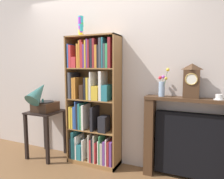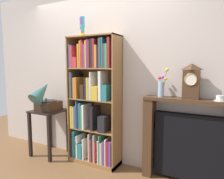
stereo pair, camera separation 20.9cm
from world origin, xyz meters
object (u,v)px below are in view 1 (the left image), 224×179
Objects in this scene: flower_vase at (162,86)px; teacup_with_saucer at (219,97)px; bookshelf at (92,103)px; cup_stack at (81,26)px; fireplace_mantel at (189,141)px; gramophone at (41,99)px; mantel_clock at (192,81)px; side_table_left at (46,123)px.

flower_vase is 2.85× the size of teacup_with_saucer.
bookshelf is 1.67m from teacup_with_saucer.
bookshelf is 1.12m from cup_stack.
flower_vase is at bearing 3.24° from bookshelf.
flower_vase is 0.67m from teacup_with_saucer.
bookshelf reaches higher than fireplace_mantel.
teacup_with_saucer is (1.66, 0.06, 0.18)m from bookshelf.
gramophone is 1.24× the size of mantel_clock.
side_table_left is at bearing -176.71° from teacup_with_saucer.
mantel_clock is at bearing 3.70° from side_table_left.
cup_stack is 0.25× the size of fireplace_mantel.
bookshelf reaches higher than gramophone.
cup_stack is 0.55× the size of gramophone.
fireplace_mantel is 2.67× the size of mantel_clock.
flower_vase reaches higher than fireplace_mantel.
flower_vase is (-0.35, -0.02, 0.68)m from fireplace_mantel.
fireplace_mantel is at bearing 6.24° from gramophone.
cup_stack is 1.69m from mantel_clock.
fireplace_mantel is (2.16, 0.16, -0.02)m from side_table_left.
cup_stack is at bearing 7.66° from side_table_left.
flower_vase is at bearing -179.91° from teacup_with_saucer.
fireplace_mantel is 0.65m from teacup_with_saucer.
teacup_with_saucer is (0.66, 0.00, -0.10)m from flower_vase.
gramophone is (-0.64, -0.16, -1.07)m from cup_stack.
gramophone is (-0.81, -0.16, 0.03)m from bookshelf.
teacup_with_saucer is (1.83, 0.06, -0.93)m from cup_stack.
cup_stack is at bearing 14.26° from gramophone.
bookshelf is at bearing 11.22° from gramophone.
fireplace_mantel is 3.08× the size of flower_vase.
mantel_clock is (-0.00, -0.02, 0.76)m from fireplace_mantel.
teacup_with_saucer is at bearing 1.99° from bookshelf.
fireplace_mantel is (1.52, 0.07, -1.50)m from cup_stack.
gramophone is at bearing -174.29° from mantel_clock.
teacup_with_saucer is at bearing 1.76° from cup_stack.
cup_stack is at bearing -177.30° from flower_vase.
flower_vase is (-0.35, 0.00, -0.08)m from mantel_clock.
mantel_clock reaches higher than fireplace_mantel.
gramophone is at bearing -174.95° from teacup_with_saucer.
cup_stack reaches higher than gramophone.
fireplace_mantel is at bearing 4.24° from side_table_left.
teacup_with_saucer is (2.46, 0.14, 0.56)m from side_table_left.
fireplace_mantel is at bearing 80.30° from mantel_clock.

